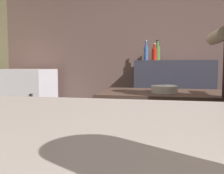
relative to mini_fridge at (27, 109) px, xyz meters
name	(u,v)px	position (x,y,z in m)	size (l,w,h in m)	color
wall_back	(181,49)	(2.02, 0.45, 0.81)	(5.20, 0.10, 2.70)	brown
back_shelf	(173,108)	(1.93, 0.17, 0.06)	(0.96, 0.36, 1.20)	#363543
mini_fridge	(27,109)	(0.00, 0.00, 0.00)	(0.66, 0.58, 1.09)	white
mixing_bowl	(164,89)	(1.81, -1.13, 0.41)	(0.19, 0.19, 0.05)	silver
bottle_hot_sauce	(154,54)	(1.69, 0.07, 0.73)	(0.07, 0.07, 0.21)	red
bottle_soy	(146,53)	(1.57, 0.24, 0.76)	(0.05, 0.05, 0.26)	#3C5F9B
bottle_olive_oil	(157,53)	(1.72, 0.26, 0.76)	(0.07, 0.07, 0.26)	#4A7F38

